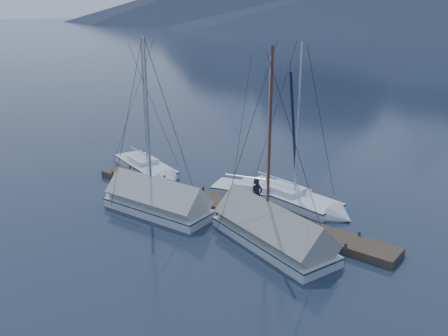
# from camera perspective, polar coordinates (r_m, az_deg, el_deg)

# --- Properties ---
(ground) EXTENTS (1000.00, 1000.00, 0.00)m
(ground) POSITION_cam_1_polar(r_m,az_deg,el_deg) (23.16, -3.07, -6.41)
(ground) COLOR black
(ground) RESTS_ON ground
(dock) EXTENTS (18.00, 1.50, 0.54)m
(dock) POSITION_cam_1_polar(r_m,az_deg,el_deg) (24.52, 0.00, -4.64)
(dock) COLOR #382D23
(dock) RESTS_ON ground
(mooring_posts) EXTENTS (15.12, 1.52, 0.35)m
(mooring_posts) POSITION_cam_1_polar(r_m,az_deg,el_deg) (24.71, -0.91, -3.84)
(mooring_posts) COLOR #382D23
(mooring_posts) RESTS_ON ground
(sailboat_open_left) EXTENTS (6.93, 3.79, 8.83)m
(sailboat_open_left) POSITION_cam_1_polar(r_m,az_deg,el_deg) (30.14, -8.78, -0.28)
(sailboat_open_left) COLOR silver
(sailboat_open_left) RESTS_ON ground
(sailboat_open_mid) EXTENTS (6.48, 3.42, 8.26)m
(sailboat_open_mid) POSITION_cam_1_polar(r_m,az_deg,el_deg) (26.11, 6.06, -3.18)
(sailboat_open_mid) COLOR white
(sailboat_open_mid) RESTS_ON ground
(sailboat_open_right) EXTENTS (7.12, 3.27, 9.12)m
(sailboat_open_right) POSITION_cam_1_polar(r_m,az_deg,el_deg) (25.22, 9.30, -4.09)
(sailboat_open_right) COLOR white
(sailboat_open_right) RESTS_ON ground
(sailboat_covered_near) EXTENTS (7.54, 4.23, 9.38)m
(sailboat_covered_near) POSITION_cam_1_polar(r_m,az_deg,el_deg) (21.22, 4.90, -7.49)
(sailboat_covered_near) COLOR silver
(sailboat_covered_near) RESTS_ON ground
(sailboat_covered_far) EXTENTS (6.88, 2.89, 9.51)m
(sailboat_covered_far) POSITION_cam_1_polar(r_m,az_deg,el_deg) (24.47, -8.89, -4.02)
(sailboat_covered_far) COLOR silver
(sailboat_covered_far) RESTS_ON ground
(person) EXTENTS (0.60, 0.71, 1.67)m
(person) POSITION_cam_1_polar(r_m,az_deg,el_deg) (23.14, 3.97, -3.28)
(person) COLOR black
(person) RESTS_ON dock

